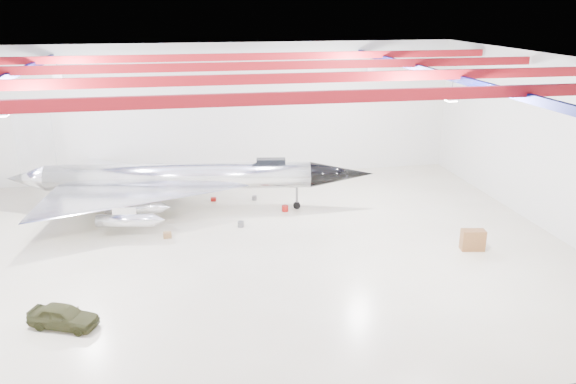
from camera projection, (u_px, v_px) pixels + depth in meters
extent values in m
plane|color=beige|center=(235.00, 248.00, 33.63)|extent=(40.00, 40.00, 0.00)
plane|color=silver|center=(216.00, 112.00, 45.83)|extent=(40.00, 0.00, 40.00)
plane|color=silver|center=(549.00, 144.00, 35.38)|extent=(0.00, 30.00, 30.00)
plane|color=#0A0F38|center=(229.00, 61.00, 30.10)|extent=(40.00, 40.00, 0.00)
cube|color=maroon|center=(250.00, 99.00, 21.92)|extent=(39.50, 0.25, 0.50)
cube|color=maroon|center=(235.00, 80.00, 27.50)|extent=(39.50, 0.25, 0.50)
cube|color=maroon|center=(225.00, 67.00, 33.09)|extent=(39.50, 0.25, 0.50)
cube|color=maroon|center=(218.00, 57.00, 38.67)|extent=(39.50, 0.25, 0.50)
cube|color=#0D1251|center=(437.00, 73.00, 32.50)|extent=(0.25, 29.50, 0.40)
cube|color=silver|center=(1.00, 112.00, 23.18)|extent=(0.55, 0.55, 0.25)
cube|color=silver|center=(451.00, 97.00, 26.69)|extent=(0.55, 0.55, 0.25)
cube|color=silver|center=(58.00, 76.00, 34.35)|extent=(0.55, 0.55, 0.25)
cube|color=silver|center=(370.00, 69.00, 37.86)|extent=(0.55, 0.55, 0.25)
cylinder|color=silver|center=(180.00, 176.00, 38.92)|extent=(18.23, 4.34, 1.82)
cone|color=black|center=(342.00, 174.00, 39.41)|extent=(4.75, 2.43, 1.82)
cone|color=silver|center=(27.00, 178.00, 38.46)|extent=(2.95, 2.18, 1.82)
cube|color=silver|center=(35.00, 145.00, 37.74)|extent=(2.53, 0.46, 4.08)
cube|color=black|center=(271.00, 162.00, 38.89)|extent=(2.08, 1.00, 0.45)
cylinder|color=silver|center=(125.00, 221.00, 34.48)|extent=(3.53, 1.29, 0.82)
cylinder|color=silver|center=(133.00, 208.00, 36.63)|extent=(3.53, 1.29, 0.82)
cylinder|color=silver|center=(149.00, 182.00, 41.78)|extent=(3.53, 1.29, 0.82)
cylinder|color=silver|center=(154.00, 174.00, 43.93)|extent=(3.53, 1.29, 0.82)
cylinder|color=#59595B|center=(297.00, 198.00, 39.82)|extent=(0.16, 0.16, 1.63)
cylinder|color=black|center=(297.00, 205.00, 40.00)|extent=(0.53, 0.27, 0.51)
cylinder|color=#59595B|center=(121.00, 212.00, 37.16)|extent=(0.16, 0.16, 1.63)
cylinder|color=black|center=(122.00, 220.00, 37.34)|extent=(0.53, 0.27, 0.51)
cylinder|color=#59595B|center=(136.00, 190.00, 41.46)|extent=(0.16, 0.16, 1.63)
cylinder|color=black|center=(137.00, 197.00, 41.64)|extent=(0.53, 0.27, 0.51)
imported|color=#32341A|center=(63.00, 316.00, 25.35)|extent=(3.45, 2.42, 1.09)
cube|color=brown|center=(473.00, 240.00, 33.25)|extent=(1.48, 0.93, 1.26)
cube|color=olive|center=(167.00, 235.00, 35.11)|extent=(0.50, 0.40, 0.35)
cube|color=maroon|center=(213.00, 199.00, 41.61)|extent=(0.44, 0.38, 0.27)
cylinder|color=#59595B|center=(241.00, 224.00, 36.81)|extent=(0.41, 0.41, 0.37)
cube|color=#59595B|center=(138.00, 209.00, 39.61)|extent=(0.43, 0.38, 0.25)
cylinder|color=maroon|center=(285.00, 208.00, 39.56)|extent=(0.57, 0.57, 0.42)
cylinder|color=#59595B|center=(254.00, 198.00, 41.80)|extent=(0.43, 0.43, 0.32)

